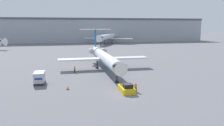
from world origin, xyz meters
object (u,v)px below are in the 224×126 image
Objects in this scene: luggage_cart at (39,78)px; worker_near_tug at (136,87)px; airplane_main at (104,56)px; traffic_cone_left at (68,88)px; pushback_tug at (126,89)px; airplane_parked_far_right at (108,37)px; worker_by_wing at (75,69)px.

worker_near_tug is at bearing -28.59° from luggage_cart.
traffic_cone_left is (-9.66, -17.29, -2.99)m from airplane_main.
pushback_tug is 2.52× the size of worker_near_tug.
traffic_cone_left is (-9.79, 3.63, -0.28)m from pushback_tug.
airplane_parked_far_right reaches higher than traffic_cone_left.
airplane_parked_far_right is at bearing 80.44° from pushback_tug.
worker_by_wing is 2.60× the size of traffic_cone_left.
worker_near_tug is 12.01m from traffic_cone_left.
worker_by_wing is at bearing -156.25° from airplane_main.
airplane_main is 20.00× the size of worker_by_wing.
worker_by_wing is 14.04m from traffic_cone_left.
worker_by_wing is at bearing 117.81° from worker_near_tug.
pushback_tug is at bearing -99.56° from airplane_parked_far_right.
worker_by_wing is (-9.40, 17.83, 0.05)m from worker_near_tug.
worker_near_tug is 2.47× the size of traffic_cone_left.
airplane_main reaches higher than luggage_cart.
airplane_main reaches higher than pushback_tug.
pushback_tug is 1.60m from worker_near_tug.
pushback_tug is at bearing 168.84° from worker_near_tug.
worker_near_tug is 20.15m from worker_by_wing.
worker_by_wing reaches higher than traffic_cone_left.
airplane_parked_far_right is (31.82, 90.72, 3.03)m from luggage_cart.
worker_near_tug is 0.95× the size of worker_by_wing.
airplane_main is 21.43m from worker_near_tug.
airplane_main reaches higher than worker_by_wing.
airplane_parked_far_right is at bearing 73.28° from worker_by_wing.
pushback_tug is 6.23× the size of traffic_cone_left.
worker_near_tug is at bearing -11.16° from pushback_tug.
pushback_tug is at bearing -30.15° from luggage_cart.
luggage_cart is at bearing -129.38° from worker_by_wing.
luggage_cart is (-14.92, -12.17, -2.13)m from airplane_main.
airplane_parked_far_right reaches higher than worker_by_wing.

